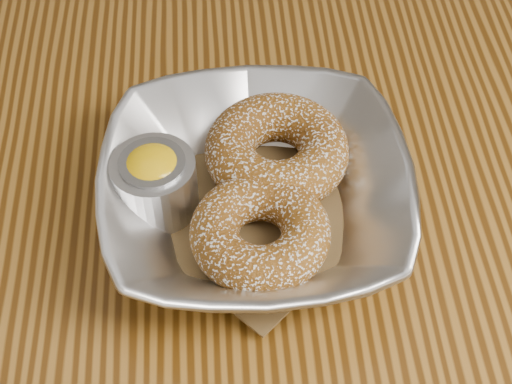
{
  "coord_description": "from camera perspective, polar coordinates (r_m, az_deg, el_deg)",
  "views": [
    {
      "loc": [
        -0.09,
        -0.42,
        1.2
      ],
      "look_at": [
        -0.07,
        -0.08,
        0.78
      ],
      "focal_mm": 55.0,
      "sensor_mm": 36.0,
      "label": 1
    }
  ],
  "objects": [
    {
      "name": "donut_front",
      "position": [
        0.53,
        0.31,
        -2.97
      ],
      "size": [
        0.13,
        0.13,
        0.03
      ],
      "primitive_type": "torus",
      "rotation": [
        0.0,
        0.0,
        0.6
      ],
      "color": "brown",
      "rests_on": "parchment"
    },
    {
      "name": "serving_bowl",
      "position": [
        0.55,
        0.0,
        -0.23
      ],
      "size": [
        0.22,
        0.22,
        0.05
      ],
      "primitive_type": "imported",
      "color": "silver",
      "rests_on": "table"
    },
    {
      "name": "donut_back",
      "position": [
        0.57,
        1.52,
        3.04
      ],
      "size": [
        0.13,
        0.13,
        0.04
      ],
      "primitive_type": "torus",
      "rotation": [
        0.0,
        0.0,
        -0.3
      ],
      "color": "brown",
      "rests_on": "parchment"
    },
    {
      "name": "ramekin",
      "position": [
        0.55,
        -7.38,
        0.76
      ],
      "size": [
        0.06,
        0.06,
        0.05
      ],
      "color": "silver",
      "rests_on": "table"
    },
    {
      "name": "parchment",
      "position": [
        0.56,
        0.0,
        -1.36
      ],
      "size": [
        0.2,
        0.2,
        0.0
      ],
      "primitive_type": "cube",
      "rotation": [
        0.0,
        0.0,
        0.76
      ],
      "color": "brown",
      "rests_on": "table"
    },
    {
      "name": "table",
      "position": [
        0.7,
        5.01,
        -1.53
      ],
      "size": [
        1.2,
        0.8,
        0.75
      ],
      "color": "brown",
      "rests_on": "ground_plane"
    }
  ]
}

